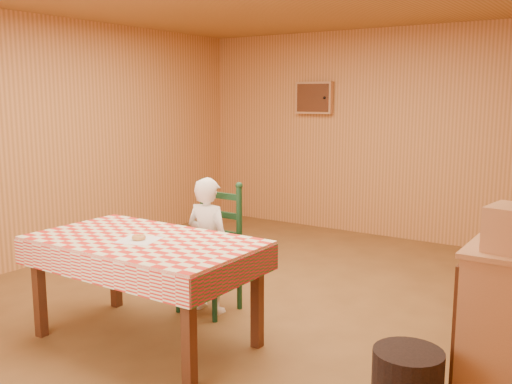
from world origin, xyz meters
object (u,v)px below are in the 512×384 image
(dining_table, at_px, (144,250))
(seated_child, at_px, (208,245))
(storage_bin, at_px, (407,384))
(ladder_chair, at_px, (213,250))

(dining_table, xyz_separation_m, seated_child, (0.00, 0.73, -0.13))
(seated_child, bearing_deg, storage_bin, 161.06)
(ladder_chair, height_order, storage_bin, ladder_chair)
(dining_table, distance_m, ladder_chair, 0.81)
(storage_bin, bearing_deg, ladder_chair, 159.55)
(seated_child, relative_size, storage_bin, 2.88)
(dining_table, relative_size, ladder_chair, 1.53)
(dining_table, relative_size, storage_bin, 4.25)
(seated_child, distance_m, storage_bin, 2.06)
(ladder_chair, relative_size, storage_bin, 2.77)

